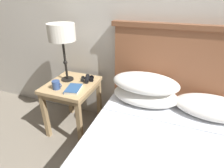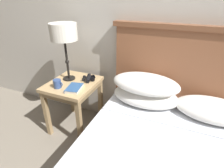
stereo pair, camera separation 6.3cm
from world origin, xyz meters
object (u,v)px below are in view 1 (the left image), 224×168
object	(u,v)px
binoculars_pair	(87,79)
coffee_mug	(56,85)
book_on_nightstand	(73,89)
table_lamp	(62,34)
nightstand	(72,91)

from	to	relation	value
binoculars_pair	coffee_mug	world-z (taller)	coffee_mug
book_on_nightstand	coffee_mug	world-z (taller)	coffee_mug
book_on_nightstand	binoculars_pair	size ratio (longest dim) A/B	1.29
binoculars_pair	coffee_mug	bearing A→B (deg)	-126.26
binoculars_pair	book_on_nightstand	bearing A→B (deg)	-96.58
coffee_mug	table_lamp	bearing A→B (deg)	94.11
book_on_nightstand	nightstand	bearing A→B (deg)	130.54
binoculars_pair	nightstand	bearing A→B (deg)	-137.94
nightstand	book_on_nightstand	bearing A→B (deg)	-49.46
table_lamp	nightstand	bearing A→B (deg)	-36.40
nightstand	book_on_nightstand	world-z (taller)	book_on_nightstand
nightstand	binoculars_pair	world-z (taller)	binoculars_pair
table_lamp	coffee_mug	bearing A→B (deg)	-85.89
book_on_nightstand	binoculars_pair	world-z (taller)	binoculars_pair
book_on_nightstand	table_lamp	bearing A→B (deg)	135.69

